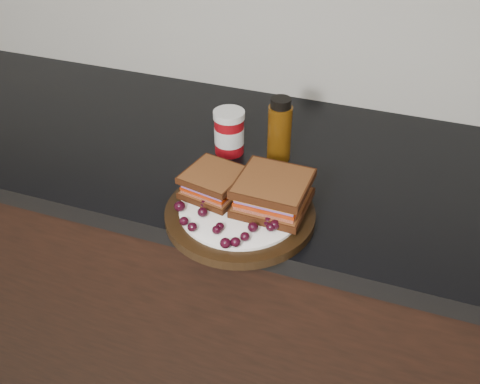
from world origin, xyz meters
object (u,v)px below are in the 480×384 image
(plate, at_px, (240,214))
(condiment_jar, at_px, (229,132))
(oil_bottle, at_px, (280,129))
(sandwich_left, at_px, (214,183))

(plate, bearing_deg, condiment_jar, 115.74)
(condiment_jar, height_order, oil_bottle, oil_bottle)
(plate, height_order, oil_bottle, oil_bottle)
(condiment_jar, bearing_deg, oil_bottle, 6.63)
(sandwich_left, relative_size, oil_bottle, 0.72)
(sandwich_left, height_order, oil_bottle, oil_bottle)
(condiment_jar, xyz_separation_m, oil_bottle, (0.11, 0.01, 0.02))
(plate, xyz_separation_m, oil_bottle, (0.01, 0.22, 0.06))
(oil_bottle, bearing_deg, condiment_jar, -173.37)
(sandwich_left, bearing_deg, oil_bottle, 81.46)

